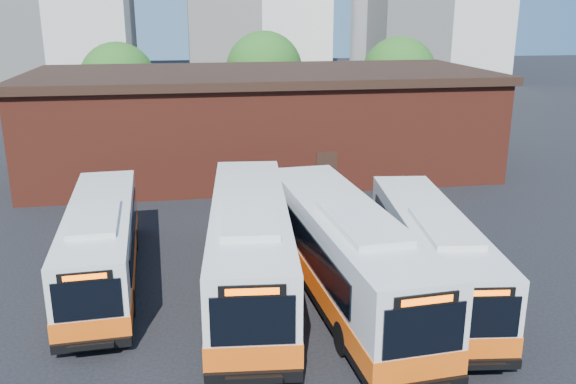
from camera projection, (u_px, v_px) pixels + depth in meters
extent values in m
plane|color=black|center=(331.00, 312.00, 21.19)|extent=(220.00, 220.00, 0.00)
cube|color=silver|center=(101.00, 241.00, 23.21)|extent=(2.95, 11.15, 2.62)
cube|color=#F55B0F|center=(103.00, 259.00, 23.43)|extent=(2.99, 11.20, 0.64)
cube|color=black|center=(104.00, 270.00, 23.56)|extent=(2.98, 11.19, 0.23)
cube|color=black|center=(87.00, 300.00, 17.95)|extent=(1.99, 0.16, 1.24)
cube|color=black|center=(85.00, 277.00, 17.72)|extent=(1.56, 0.14, 0.29)
cube|color=#FF5905|center=(85.00, 277.00, 17.69)|extent=(1.24, 0.09, 0.17)
cube|color=black|center=(92.00, 345.00, 18.32)|extent=(2.35, 0.26, 0.29)
cube|color=black|center=(91.00, 346.00, 18.10)|extent=(1.35, 0.42, 0.06)
cube|color=black|center=(90.00, 347.00, 17.93)|extent=(1.33, 0.11, 0.17)
cube|color=black|center=(69.00, 234.00, 23.23)|extent=(0.52, 8.60, 0.97)
cube|color=black|center=(133.00, 229.00, 23.73)|extent=(0.52, 8.60, 0.97)
cube|color=silver|center=(95.00, 218.00, 21.51)|extent=(1.80, 3.95, 0.20)
cylinder|color=black|center=(65.00, 310.00, 20.40)|extent=(0.34, 0.93, 0.92)
cylinder|color=black|center=(130.00, 303.00, 20.84)|extent=(0.34, 0.93, 0.92)
cylinder|color=black|center=(83.00, 244.00, 26.08)|extent=(0.34, 0.93, 0.92)
cylinder|color=black|center=(134.00, 240.00, 26.52)|extent=(0.34, 0.93, 0.92)
cube|color=silver|center=(250.00, 243.00, 22.37)|extent=(3.82, 12.89, 3.02)
cube|color=#F55B0F|center=(250.00, 265.00, 22.62)|extent=(3.88, 12.94, 0.74)
cube|color=black|center=(251.00, 278.00, 22.77)|extent=(3.87, 12.93, 0.26)
cube|color=black|center=(253.00, 321.00, 16.19)|extent=(2.29, 0.27, 1.43)
cube|color=black|center=(252.00, 291.00, 15.93)|extent=(1.80, 0.22, 0.34)
cube|color=#FF5905|center=(252.00, 292.00, 15.89)|extent=(1.42, 0.15, 0.19)
cube|color=black|center=(254.00, 378.00, 16.62)|extent=(2.70, 0.39, 0.34)
cube|color=black|center=(254.00, 379.00, 16.36)|extent=(1.56, 0.54, 0.06)
cube|color=black|center=(254.00, 381.00, 16.15)|extent=(1.53, 0.18, 0.19)
cube|color=black|center=(212.00, 232.00, 22.59)|extent=(0.94, 9.87, 1.11)
cube|color=black|center=(286.00, 231.00, 22.78)|extent=(0.94, 9.87, 1.11)
cube|color=silver|center=(250.00, 215.00, 20.38)|extent=(2.22, 4.59, 0.23)
cylinder|color=black|center=(213.00, 326.00, 19.24)|extent=(0.43, 1.08, 1.06)
cylinder|color=black|center=(290.00, 323.00, 19.41)|extent=(0.43, 1.08, 1.06)
cylinder|color=black|center=(221.00, 244.00, 25.90)|extent=(0.43, 1.08, 1.06)
cylinder|color=black|center=(278.00, 242.00, 26.07)|extent=(0.43, 1.08, 1.06)
cube|color=silver|center=(345.00, 250.00, 21.72)|extent=(3.63, 12.80, 3.00)
cube|color=#F55B0F|center=(344.00, 272.00, 21.97)|extent=(3.69, 12.85, 0.74)
cube|color=black|center=(344.00, 286.00, 22.12)|extent=(3.67, 12.84, 0.26)
cube|color=black|center=(424.00, 331.00, 15.73)|extent=(2.28, 0.24, 1.42)
cube|color=black|center=(427.00, 300.00, 15.47)|extent=(1.79, 0.20, 0.34)
cube|color=#FF5905|center=(427.00, 301.00, 15.44)|extent=(1.42, 0.13, 0.19)
cube|color=black|center=(305.00, 242.00, 21.72)|extent=(0.80, 9.83, 1.11)
cube|color=black|center=(377.00, 235.00, 22.34)|extent=(0.80, 9.83, 1.11)
cube|color=silver|center=(362.00, 222.00, 19.79)|extent=(2.15, 4.55, 0.23)
cylinder|color=black|center=(344.00, 338.00, 18.51)|extent=(0.42, 1.08, 1.05)
cylinder|color=black|center=(417.00, 329.00, 19.05)|extent=(0.42, 1.08, 1.05)
cylinder|color=black|center=(289.00, 253.00, 24.97)|extent=(0.42, 1.08, 1.05)
cylinder|color=black|center=(346.00, 248.00, 25.52)|extent=(0.42, 1.08, 1.05)
cube|color=silver|center=(431.00, 250.00, 22.34)|extent=(3.63, 11.23, 2.62)
cube|color=#F55B0F|center=(429.00, 269.00, 22.56)|extent=(3.68, 11.28, 0.64)
cube|color=black|center=(429.00, 281.00, 22.69)|extent=(3.67, 11.27, 0.23)
cube|color=black|center=(485.00, 317.00, 16.97)|extent=(1.98, 0.29, 1.24)
cube|color=black|center=(487.00, 293.00, 16.74)|extent=(1.56, 0.24, 0.29)
cube|color=#FF5905|center=(488.00, 293.00, 16.71)|extent=(1.23, 0.16, 0.17)
cube|color=black|center=(480.00, 365.00, 17.34)|extent=(2.34, 0.40, 0.29)
cube|color=black|center=(483.00, 366.00, 17.11)|extent=(1.36, 0.50, 0.06)
cube|color=black|center=(486.00, 367.00, 16.93)|extent=(1.33, 0.19, 0.17)
cube|color=black|center=(397.00, 241.00, 22.57)|extent=(1.06, 8.55, 0.97)
cube|color=black|center=(460.00, 240.00, 22.67)|extent=(1.06, 8.55, 0.97)
cube|color=silver|center=(444.00, 227.00, 20.62)|extent=(2.04, 4.02, 0.20)
cylinder|color=black|center=(422.00, 321.00, 19.65)|extent=(0.40, 0.95, 0.92)
cylinder|color=black|center=(486.00, 320.00, 19.74)|extent=(0.40, 0.95, 0.92)
cylinder|color=black|center=(385.00, 250.00, 25.45)|extent=(0.40, 0.95, 0.92)
cylinder|color=black|center=(435.00, 249.00, 25.54)|extent=(0.40, 0.95, 0.92)
imported|color=#131836|center=(437.00, 346.00, 17.17)|extent=(0.72, 0.85, 2.00)
cube|color=maroon|center=(261.00, 124.00, 39.22)|extent=(28.00, 12.00, 6.00)
cube|color=black|center=(260.00, 74.00, 38.31)|extent=(28.60, 12.60, 0.50)
cube|color=black|center=(327.00, 173.00, 34.51)|extent=(1.20, 0.08, 2.40)
cylinder|color=#382314|center=(121.00, 121.00, 49.48)|extent=(0.36, 0.36, 2.70)
sphere|color=#1A5317|center=(118.00, 80.00, 48.53)|extent=(6.00, 6.00, 6.00)
cylinder|color=#382314|center=(265.00, 112.00, 53.19)|extent=(0.36, 0.36, 2.95)
sphere|color=#1A5317|center=(264.00, 70.00, 52.15)|extent=(6.56, 6.56, 6.56)
cylinder|color=#382314|center=(397.00, 115.00, 52.08)|extent=(0.36, 0.36, 2.81)
sphere|color=#1A5317|center=(399.00, 74.00, 51.09)|extent=(6.24, 6.24, 6.24)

